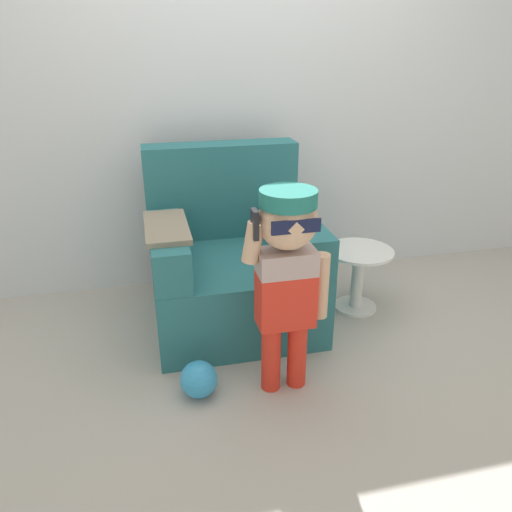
{
  "coord_description": "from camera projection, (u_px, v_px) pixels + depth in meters",
  "views": [
    {
      "loc": [
        -0.65,
        -2.68,
        1.63
      ],
      "look_at": [
        -0.11,
        -0.35,
        0.58
      ],
      "focal_mm": 35.0,
      "sensor_mm": 36.0,
      "label": 1
    }
  ],
  "objects": [
    {
      "name": "ground_plane",
      "position": [
        260.0,
        316.0,
        3.18
      ],
      "size": [
        10.0,
        10.0,
        0.0
      ],
      "primitive_type": "plane",
      "color": "#ADA89E"
    },
    {
      "name": "wall_back",
      "position": [
        237.0,
        93.0,
        3.24
      ],
      "size": [
        10.0,
        0.05,
        2.6
      ],
      "color": "silver",
      "rests_on": "ground_plane"
    },
    {
      "name": "armchair",
      "position": [
        231.0,
        263.0,
        3.06
      ],
      "size": [
        0.97,
        0.93,
        1.03
      ],
      "color": "#286B70",
      "rests_on": "ground_plane"
    },
    {
      "name": "person_child",
      "position": [
        287.0,
        262.0,
        2.28
      ],
      "size": [
        0.42,
        0.32,
        1.03
      ],
      "color": "red",
      "rests_on": "ground_plane"
    },
    {
      "name": "side_table",
      "position": [
        358.0,
        273.0,
        3.18
      ],
      "size": [
        0.42,
        0.42,
        0.41
      ],
      "color": "white",
      "rests_on": "ground_plane"
    },
    {
      "name": "toy_ball",
      "position": [
        199.0,
        379.0,
        2.45
      ],
      "size": [
        0.18,
        0.18,
        0.18
      ],
      "color": "#3399D1",
      "rests_on": "ground_plane"
    }
  ]
}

